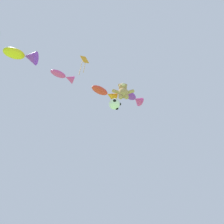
% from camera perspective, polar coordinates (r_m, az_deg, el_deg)
% --- Properties ---
extents(teddy_bear_kite, '(1.67, 0.74, 1.70)m').
position_cam_1_polar(teddy_bear_kite, '(11.29, 4.25, 7.97)').
color(teddy_bear_kite, tan).
extents(soccer_ball_kite, '(0.86, 0.85, 0.79)m').
position_cam_1_polar(soccer_ball_kite, '(10.26, 0.97, 3.05)').
color(soccer_ball_kite, white).
extents(fish_kite_violet, '(1.76, 1.55, 0.79)m').
position_cam_1_polar(fish_kite_violet, '(12.46, 8.41, 5.27)').
color(fish_kite_violet, purple).
extents(fish_kite_crimson, '(2.03, 1.57, 0.73)m').
position_cam_1_polar(fish_kite_crimson, '(11.16, -2.46, 7.20)').
color(fish_kite_crimson, red).
extents(fish_kite_magenta, '(1.62, 1.18, 0.58)m').
position_cam_1_polar(fish_kite_magenta, '(10.90, -17.83, 12.85)').
color(fish_kite_magenta, '#E53F9E').
extents(fish_kite_goldfin, '(2.06, 1.23, 0.87)m').
position_cam_1_polar(fish_kite_goldfin, '(11.52, -30.97, 18.04)').
color(fish_kite_goldfin, yellow).
extents(diamond_kite, '(0.70, 0.68, 2.74)m').
position_cam_1_polar(diamond_kite, '(13.06, -10.59, 18.47)').
color(diamond_kite, orange).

